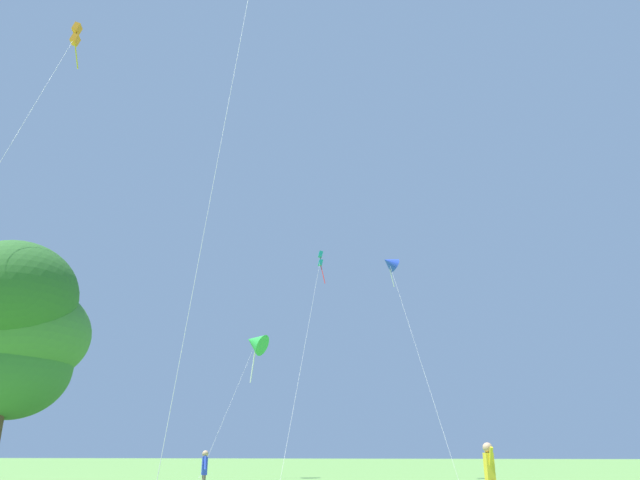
# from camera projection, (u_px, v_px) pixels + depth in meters

# --- Properties ---
(kite_blue_delta) EXTENTS (4.61, 10.96, 14.73)m
(kite_blue_delta) POSITION_uv_depth(u_px,v_px,m) (390.00, 263.00, 41.19)
(kite_blue_delta) COLOR blue
(kite_blue_delta) RESTS_ON ground_plane
(kite_orange_box) EXTENTS (1.99, 8.47, 19.52)m
(kite_orange_box) POSITION_uv_depth(u_px,v_px,m) (74.00, 39.00, 25.86)
(kite_orange_box) COLOR orange
(kite_orange_box) RESTS_ON ground_plane
(kite_green_small) EXTENTS (1.99, 7.31, 9.77)m
(kite_green_small) POSITION_uv_depth(u_px,v_px,m) (255.00, 342.00, 41.12)
(kite_green_small) COLOR green
(kite_green_small) RESTS_ON ground_plane
(kite_teal_box) EXTENTS (1.02, 10.98, 12.90)m
(kite_teal_box) POSITION_uv_depth(u_px,v_px,m) (320.00, 263.00, 34.80)
(kite_teal_box) COLOR teal
(kite_teal_box) RESTS_ON ground_plane
(person_near_tree) EXTENTS (0.33, 0.49, 1.63)m
(person_near_tree) POSITION_uv_depth(u_px,v_px,m) (204.00, 470.00, 20.93)
(person_near_tree) COLOR #665B4C
(person_near_tree) RESTS_ON ground_plane
(person_in_blue_jacket) EXTENTS (0.28, 0.57, 1.78)m
(person_in_blue_jacket) POSITION_uv_depth(u_px,v_px,m) (490.00, 473.00, 14.59)
(person_in_blue_jacket) COLOR #2D3351
(person_in_blue_jacket) RESTS_ON ground_plane
(tree_right_cluster) EXTENTS (4.77, 5.46, 8.48)m
(tree_right_cluster) POSITION_uv_depth(u_px,v_px,m) (16.00, 331.00, 20.48)
(tree_right_cluster) COLOR brown
(tree_right_cluster) RESTS_ON ground_plane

